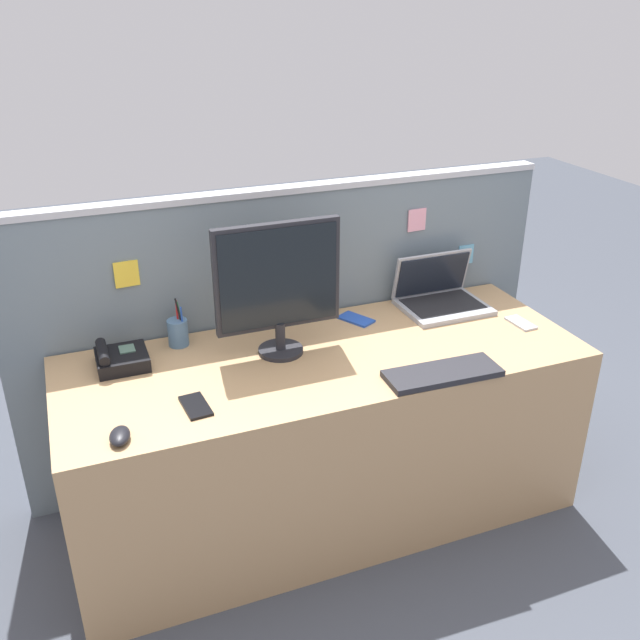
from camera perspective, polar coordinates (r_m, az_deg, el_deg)
ground_plane at (r=2.91m, az=0.37°, el=-15.15°), size 10.00×10.00×0.00m
desk at (r=2.69m, az=0.39°, el=-9.49°), size 1.89×0.71×0.70m
cubicle_divider at (r=2.88m, az=-2.51°, el=-0.92°), size 2.20×0.08×1.23m
desktop_monitor at (r=2.43m, az=-3.46°, el=3.11°), size 0.45×0.16×0.49m
laptop at (r=2.92m, az=9.77°, el=2.04°), size 0.34×0.28×0.21m
desk_phone at (r=2.52m, az=-16.09°, el=-3.06°), size 0.18×0.17×0.09m
keyboard_main at (r=2.41m, az=10.03°, el=-4.33°), size 0.41×0.16×0.02m
computer_mouse_right_hand at (r=2.14m, az=-16.11°, el=-9.12°), size 0.08×0.11×0.03m
pen_cup at (r=2.61m, az=-11.57°, el=-0.97°), size 0.07×0.07×0.19m
cell_phone_silver_slab at (r=2.85m, az=16.15°, el=-0.24°), size 0.07×0.13×0.01m
cell_phone_blue_case at (r=2.77m, az=2.98°, el=0.07°), size 0.13×0.16×0.01m
cell_phone_black_slab at (r=2.25m, az=-10.17°, el=-6.95°), size 0.09×0.15×0.01m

